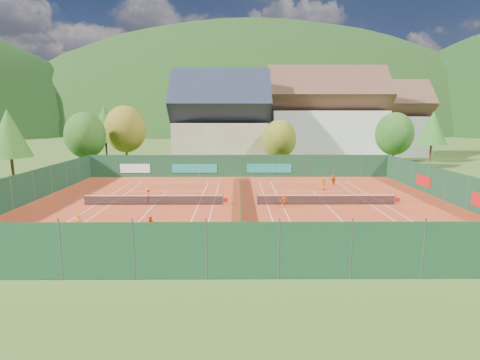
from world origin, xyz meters
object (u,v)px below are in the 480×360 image
(player_left_far, at_px, (148,196))
(player_left_mid, at_px, (151,225))
(hotel_block_b, at_px, (384,123))
(ball_hopper, at_px, (436,239))
(player_right_far_b, at_px, (333,180))
(player_right_far_a, at_px, (323,184))
(chalet, at_px, (221,125))
(player_left_near, at_px, (79,224))
(hotel_block_a, at_px, (325,120))
(player_right_near, at_px, (284,201))

(player_left_far, bearing_deg, player_left_mid, 110.50)
(hotel_block_b, relative_size, ball_hopper, 21.60)
(player_left_mid, distance_m, player_right_far_b, 25.27)
(player_right_far_a, bearing_deg, player_left_mid, 27.11)
(chalet, height_order, player_left_far, chalet)
(player_right_far_b, bearing_deg, ball_hopper, 50.24)
(player_left_far, relative_size, player_right_far_a, 1.13)
(player_left_near, xyz_separation_m, player_right_far_b, (22.57, 18.14, -0.01))
(player_left_near, relative_size, player_left_far, 0.87)
(chalet, xyz_separation_m, ball_hopper, (15.15, -41.53, -6.07))
(hotel_block_b, relative_size, player_right_far_a, 12.73)
(player_left_mid, relative_size, player_right_far_a, 0.92)
(player_left_near, bearing_deg, player_left_mid, -38.46)
(chalet, bearing_deg, hotel_block_a, 17.53)
(ball_hopper, xyz_separation_m, player_left_mid, (-18.52, 3.09, 0.07))
(player_left_far, distance_m, player_right_far_b, 21.85)
(player_right_far_b, bearing_deg, hotel_block_b, -161.29)
(hotel_block_a, distance_m, player_left_near, 52.59)
(player_left_mid, bearing_deg, player_right_near, 47.65)
(hotel_block_b, bearing_deg, player_left_far, -131.62)
(hotel_block_a, bearing_deg, player_left_far, -124.77)
(player_left_far, xyz_separation_m, player_right_far_a, (17.91, 6.38, -0.09))
(player_left_near, height_order, player_right_far_b, player_left_near)
(chalet, distance_m, player_right_near, 32.39)
(chalet, distance_m, hotel_block_b, 35.85)
(player_left_mid, bearing_deg, player_left_near, -168.80)
(player_left_near, distance_m, player_right_far_a, 25.72)
(chalet, distance_m, hotel_block_a, 19.94)
(player_right_near, height_order, player_right_far_a, player_right_far_a)
(ball_hopper, xyz_separation_m, player_right_far_a, (-2.88, 18.43, 0.12))
(hotel_block_a, distance_m, player_right_far_a, 30.61)
(ball_hopper, xyz_separation_m, player_right_near, (-8.23, 10.46, 0.07))
(player_left_far, distance_m, player_right_far_a, 19.01)
(hotel_block_a, height_order, player_left_mid, hotel_block_a)
(ball_hopper, bearing_deg, player_right_far_b, 92.68)
(hotel_block_a, distance_m, hotel_block_b, 16.14)
(ball_hopper, bearing_deg, player_left_mid, 170.52)
(player_left_far, bearing_deg, ball_hopper, 156.17)
(player_right_far_b, bearing_deg, hotel_block_a, -142.92)
(chalet, bearing_deg, ball_hopper, -69.96)
(hotel_block_b, xyz_separation_m, player_right_near, (-26.08, -45.07, -5.99))
(player_left_near, distance_m, player_right_far_b, 28.96)
(ball_hopper, height_order, player_right_far_a, player_right_far_a)
(chalet, bearing_deg, player_left_near, -102.37)
(player_left_mid, relative_size, player_right_near, 0.99)
(ball_hopper, distance_m, player_right_far_a, 18.66)
(hotel_block_a, relative_size, player_left_mid, 17.33)
(chalet, height_order, player_left_near, chalet)
(ball_hopper, distance_m, player_left_far, 24.03)
(hotel_block_a, relative_size, player_right_far_b, 16.41)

